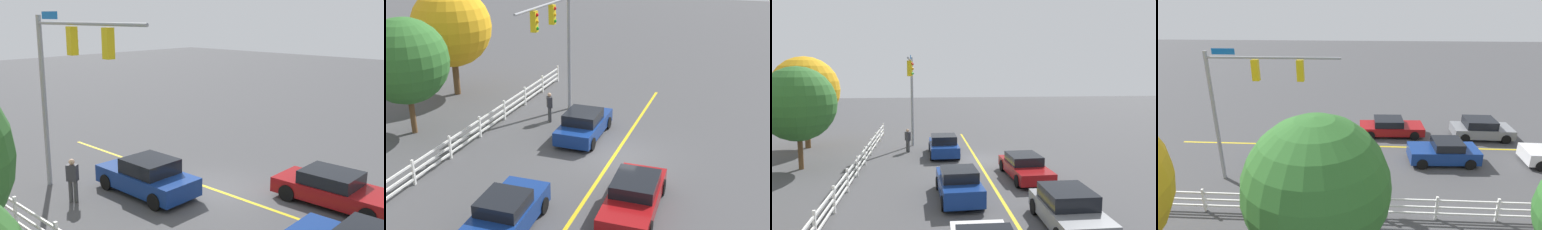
% 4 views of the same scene
% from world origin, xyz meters
% --- Properties ---
extents(ground_plane, '(120.00, 120.00, 0.00)m').
position_xyz_m(ground_plane, '(0.00, 0.00, 0.00)').
color(ground_plane, '#444447').
extents(lane_center_stripe, '(28.00, 0.16, 0.01)m').
position_xyz_m(lane_center_stripe, '(-4.00, 0.00, 0.00)').
color(lane_center_stripe, gold).
rests_on(lane_center_stripe, ground_plane).
extents(signal_assembly, '(6.54, 0.38, 6.99)m').
position_xyz_m(signal_assembly, '(3.42, 4.32, 4.89)').
color(signal_assembly, gray).
rests_on(signal_assembly, ground_plane).
extents(car_0, '(4.56, 2.05, 1.26)m').
position_xyz_m(car_0, '(-4.24, -1.97, 0.62)').
color(car_0, maroon).
rests_on(car_0, ground_plane).
extents(car_2, '(4.25, 2.01, 1.45)m').
position_xyz_m(car_2, '(1.54, 2.11, 0.69)').
color(car_2, navy).
rests_on(car_2, ground_plane).
extents(car_4, '(4.09, 1.96, 1.44)m').
position_xyz_m(car_4, '(-7.10, 1.92, 0.69)').
color(car_4, navy).
rests_on(car_4, ground_plane).
extents(pedestrian, '(0.48, 0.44, 1.69)m').
position_xyz_m(pedestrian, '(2.85, 4.61, 0.93)').
color(pedestrian, '#3F3F42').
rests_on(pedestrian, ground_plane).
extents(white_rail_fence, '(26.10, 0.10, 1.15)m').
position_xyz_m(white_rail_fence, '(-3.00, 7.11, 0.60)').
color(white_rail_fence, white).
rests_on(white_rail_fence, ground_plane).
extents(tree_2, '(5.00, 5.00, 6.91)m').
position_xyz_m(tree_2, '(5.17, 12.23, 4.40)').
color(tree_2, brown).
rests_on(tree_2, ground_plane).
extents(tree_3, '(4.38, 4.38, 6.08)m').
position_xyz_m(tree_3, '(-1.06, 10.71, 3.89)').
color(tree_3, brown).
rests_on(tree_3, ground_plane).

